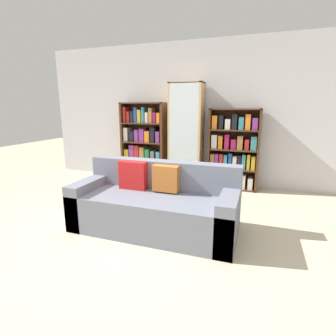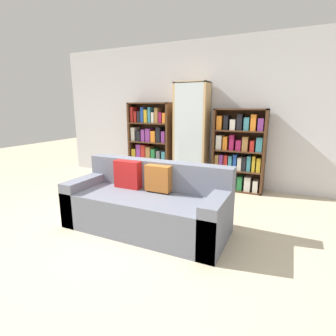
% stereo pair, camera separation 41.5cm
% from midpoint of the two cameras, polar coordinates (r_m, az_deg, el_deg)
% --- Properties ---
extents(ground_plane, '(16.00, 16.00, 0.00)m').
position_cam_midpoint_polar(ground_plane, '(3.11, -11.92, -15.94)').
color(ground_plane, beige).
extents(wall_back, '(6.34, 0.06, 2.70)m').
position_cam_midpoint_polar(wall_back, '(5.21, 3.19, 11.57)').
color(wall_back, silver).
rests_on(wall_back, ground).
extents(couch, '(2.00, 0.83, 0.82)m').
position_cam_midpoint_polar(couch, '(3.28, -6.50, -8.26)').
color(couch, slate).
rests_on(couch, ground).
extents(bookshelf_left, '(0.91, 0.32, 1.58)m').
position_cam_midpoint_polar(bookshelf_left, '(5.43, -7.52, 5.26)').
color(bookshelf_left, '#4C2D19').
rests_on(bookshelf_left, ground).
extents(display_cabinet, '(0.63, 0.36, 1.94)m').
position_cam_midpoint_polar(display_cabinet, '(5.05, 1.62, 7.01)').
color(display_cabinet, tan).
rests_on(display_cabinet, ground).
extents(bookshelf_right, '(0.91, 0.32, 1.47)m').
position_cam_midpoint_polar(bookshelf_right, '(4.90, 11.68, 3.60)').
color(bookshelf_right, '#4C2D19').
rests_on(bookshelf_right, ground).
extents(wine_bottle, '(0.09, 0.09, 0.40)m').
position_cam_midpoint_polar(wine_bottle, '(4.72, 4.56, -3.25)').
color(wine_bottle, '#143819').
rests_on(wine_bottle, ground).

